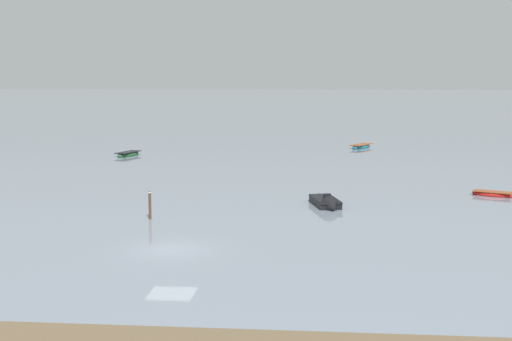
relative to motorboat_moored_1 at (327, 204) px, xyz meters
name	(u,v)px	position (x,y,z in m)	size (l,w,h in m)	color
ground_plane	(171,249)	(-8.60, -13.52, -0.21)	(800.00, 800.00, 0.00)	gray
motorboat_moored_1	(327,204)	(0.00, 0.00, 0.00)	(2.56, 4.69, 1.53)	black
rowboat_moored_1	(493,194)	(13.00, 6.04, -0.07)	(3.38, 2.41, 0.51)	red
rowboat_moored_3	(128,154)	(-23.09, 30.93, -0.03)	(2.54, 4.33, 0.65)	#23602D
rowboat_moored_4	(361,146)	(4.59, 42.47, -0.03)	(3.30, 4.48, 0.68)	#197084
mooring_post_left	(150,206)	(-11.70, -5.49, 0.67)	(0.22, 0.22, 2.07)	#503323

